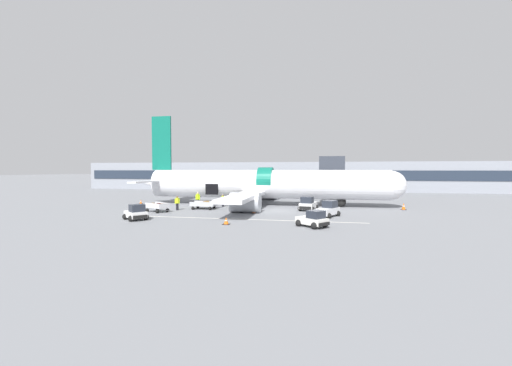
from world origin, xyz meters
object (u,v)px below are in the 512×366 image
at_px(baggage_tug_mid, 313,220).
at_px(ground_crew_loader_b, 223,200).
at_px(airplane, 262,185).
at_px(baggage_tug_rear, 308,204).
at_px(ground_crew_driver, 198,199).
at_px(baggage_tug_lead, 136,213).
at_px(baggage_tug_spare, 328,210).
at_px(ground_crew_loader_a, 241,201).
at_px(baggage_cart_queued, 158,207).
at_px(baggage_cart_loading, 205,205).
at_px(ground_crew_supervisor, 177,203).

height_order(baggage_tug_mid, ground_crew_loader_b, ground_crew_loader_b).
distance_m(airplane, baggage_tug_rear, 7.64).
xyz_separation_m(airplane, ground_crew_loader_b, (-4.61, -2.63, -1.89)).
bearing_deg(airplane, ground_crew_driver, -159.86).
relative_size(baggage_tug_rear, ground_crew_loader_b, 2.10).
distance_m(baggage_tug_lead, baggage_tug_spare, 18.61).
xyz_separation_m(airplane, baggage_tug_lead, (-9.48, -14.26, -2.09)).
height_order(ground_crew_loader_a, ground_crew_driver, ground_crew_driver).
height_order(baggage_cart_queued, ground_crew_loader_a, ground_crew_loader_a).
bearing_deg(baggage_tug_lead, baggage_tug_mid, -1.59).
relative_size(baggage_tug_mid, ground_crew_driver, 1.55).
distance_m(baggage_cart_loading, ground_crew_loader_b, 3.11).
distance_m(airplane, ground_crew_supervisor, 11.36).
height_order(airplane, ground_crew_supervisor, airplane).
relative_size(baggage_tug_rear, ground_crew_supervisor, 1.99).
distance_m(baggage_tug_lead, baggage_cart_loading, 9.54).
bearing_deg(baggage_tug_mid, baggage_cart_loading, 144.04).
bearing_deg(baggage_cart_queued, baggage_tug_mid, -19.15).
relative_size(airplane, ground_crew_loader_b, 22.27).
xyz_separation_m(baggage_tug_spare, baggage_cart_loading, (-14.29, 3.23, -0.21)).
relative_size(baggage_tug_lead, baggage_tug_spare, 0.82).
height_order(baggage_tug_mid, baggage_tug_rear, baggage_tug_rear).
height_order(baggage_tug_mid, ground_crew_driver, ground_crew_driver).
relative_size(baggage_tug_mid, ground_crew_loader_b, 1.81).
xyz_separation_m(ground_crew_loader_a, ground_crew_supervisor, (-6.99, -2.72, -0.01)).
height_order(baggage_tug_spare, ground_crew_loader_b, baggage_tug_spare).
relative_size(baggage_tug_rear, ground_crew_loader_a, 1.97).
height_order(baggage_tug_lead, baggage_cart_loading, baggage_tug_lead).
bearing_deg(baggage_cart_loading, ground_crew_loader_b, 62.28).
bearing_deg(baggage_cart_loading, ground_crew_loader_a, 14.86).
distance_m(airplane, baggage_cart_queued, 13.66).
distance_m(baggage_tug_lead, baggage_cart_queued, 5.52).
bearing_deg(baggage_cart_loading, baggage_tug_mid, -35.96).
bearing_deg(baggage_tug_lead, baggage_tug_spare, 17.72).
distance_m(baggage_cart_loading, ground_crew_loader_a, 4.41).
xyz_separation_m(baggage_cart_loading, ground_crew_loader_a, (4.25, 1.13, 0.41)).
distance_m(airplane, ground_crew_loader_a, 4.96).
xyz_separation_m(airplane, ground_crew_driver, (-7.88, -2.89, -1.76)).
xyz_separation_m(baggage_tug_rear, ground_crew_supervisor, (-14.90, -2.85, 0.18)).
bearing_deg(ground_crew_loader_a, baggage_tug_spare, -23.45).
bearing_deg(baggage_tug_spare, baggage_tug_lead, -162.28).
relative_size(baggage_tug_spare, ground_crew_driver, 1.82).
xyz_separation_m(baggage_tug_mid, baggage_cart_loading, (-12.88, 9.35, -0.12)).
height_order(airplane, baggage_tug_lead, airplane).
xyz_separation_m(baggage_tug_spare, ground_crew_driver, (-16.13, 5.70, 0.28)).
bearing_deg(baggage_cart_loading, airplane, 41.59).
relative_size(baggage_cart_queued, ground_crew_loader_b, 2.20).
bearing_deg(baggage_tug_lead, ground_crew_loader_a, 52.53).
height_order(airplane, baggage_cart_loading, airplane).
distance_m(baggage_cart_queued, ground_crew_driver, 6.36).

